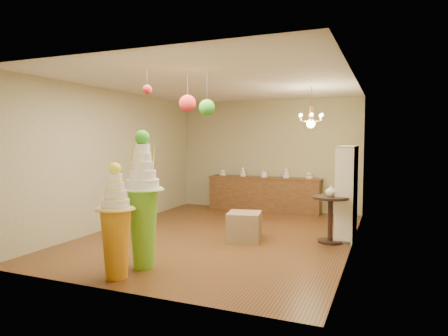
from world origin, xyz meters
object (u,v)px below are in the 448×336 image
at_px(pedestal_orange, 116,233).
at_px(pedestal_green, 143,211).
at_px(round_table, 330,213).
at_px(sideboard, 264,193).

bearing_deg(pedestal_orange, pedestal_green, 80.67).
height_order(pedestal_green, pedestal_orange, pedestal_green).
bearing_deg(pedestal_orange, round_table, 51.38).
distance_m(pedestal_orange, round_table, 3.97).
relative_size(pedestal_orange, round_table, 1.85).
bearing_deg(sideboard, round_table, -52.30).
bearing_deg(round_table, pedestal_orange, -128.62).
xyz_separation_m(pedestal_orange, round_table, (2.48, 3.10, -0.08)).
distance_m(pedestal_green, pedestal_orange, 0.59).
height_order(pedestal_orange, sideboard, pedestal_orange).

